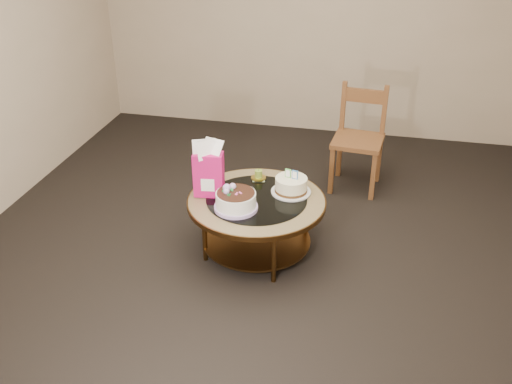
% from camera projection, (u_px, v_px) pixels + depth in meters
% --- Properties ---
extents(ground, '(5.00, 5.00, 0.00)m').
position_uv_depth(ground, '(257.00, 250.00, 4.39)').
color(ground, black).
rests_on(ground, ground).
extents(room_walls, '(4.52, 5.02, 2.61)m').
position_uv_depth(room_walls, '(257.00, 51.00, 3.64)').
color(room_walls, tan).
rests_on(room_walls, ground).
extents(coffee_table, '(1.02, 1.02, 0.46)m').
position_uv_depth(coffee_table, '(257.00, 208.00, 4.20)').
color(coffee_table, brown).
rests_on(coffee_table, ground).
extents(decorated_cake, '(0.31, 0.31, 0.18)m').
position_uv_depth(decorated_cake, '(236.00, 201.00, 4.01)').
color(decorated_cake, '#B998D7').
rests_on(decorated_cake, coffee_table).
extents(cream_cake, '(0.30, 0.30, 0.19)m').
position_uv_depth(cream_cake, '(291.00, 185.00, 4.22)').
color(cream_cake, silver).
rests_on(cream_cake, coffee_table).
extents(gift_bag, '(0.23, 0.18, 0.43)m').
position_uv_depth(gift_bag, '(208.00, 169.00, 4.12)').
color(gift_bag, '#E11560').
rests_on(gift_bag, coffee_table).
extents(pillar_candle, '(0.12, 0.12, 0.09)m').
position_uv_depth(pillar_candle, '(259.00, 176.00, 4.42)').
color(pillar_candle, '#E9DD60').
rests_on(pillar_candle, coffee_table).
extents(dining_chair, '(0.47, 0.47, 0.93)m').
position_uv_depth(dining_chair, '(359.00, 138.00, 5.09)').
color(dining_chair, brown).
rests_on(dining_chair, ground).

